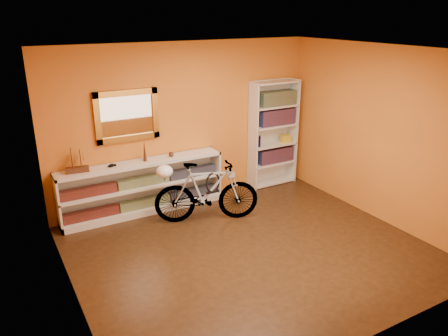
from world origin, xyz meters
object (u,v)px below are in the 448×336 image
bookcase (273,134)px  bicycle (207,192)px  helmet (164,172)px  console_unit (143,187)px

bookcase → bicycle: 1.97m
helmet → console_unit: bearing=106.3°
console_unit → bookcase: (2.48, 0.03, 0.52)m
bookcase → bicycle: (-1.75, -0.78, -0.48)m
console_unit → bicycle: (0.73, -0.75, 0.05)m
bookcase → helmet: bookcase is taller
console_unit → bicycle: bicycle is taller
console_unit → bookcase: bookcase is taller
console_unit → bookcase: bearing=0.6°
console_unit → bicycle: 1.05m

